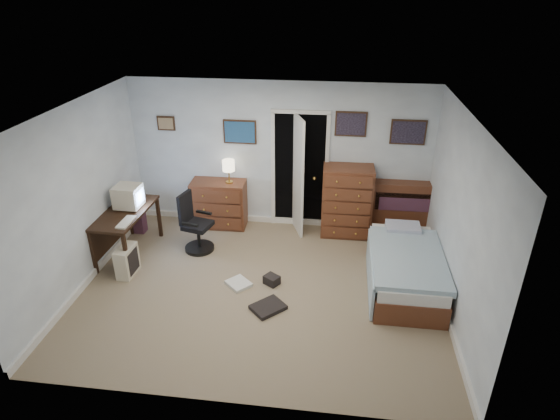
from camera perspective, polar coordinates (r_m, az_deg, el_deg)
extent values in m
cube|color=#84755B|center=(6.70, -2.32, -9.56)|extent=(5.00, 4.00, 0.02)
cube|color=black|center=(7.49, -18.41, -0.30)|extent=(0.64, 1.31, 0.04)
cube|color=black|center=(7.33, -21.84, -4.86)|extent=(0.05, 0.05, 0.70)
cube|color=black|center=(7.09, -18.22, -5.32)|extent=(0.05, 0.05, 0.70)
cube|color=black|center=(8.24, -17.84, -0.60)|extent=(0.05, 0.05, 0.70)
cube|color=black|center=(8.03, -14.53, -0.87)|extent=(0.05, 0.05, 0.70)
cube|color=black|center=(7.76, -19.90, -2.30)|extent=(0.07, 1.19, 0.50)
cube|color=beige|center=(7.52, -18.04, 1.62)|extent=(0.39, 0.37, 0.34)
cube|color=#8CB2F2|center=(7.44, -16.70, 1.54)|extent=(0.02, 0.28, 0.22)
cube|color=beige|center=(7.59, -17.85, 0.40)|extent=(0.26, 0.26, 0.02)
cube|color=beige|center=(7.13, -18.26, -1.41)|extent=(0.16, 0.40, 0.02)
cube|color=beige|center=(7.22, -18.16, -5.90)|extent=(0.21, 0.42, 0.45)
cube|color=black|center=(7.17, -17.41, -6.00)|extent=(0.02, 0.30, 0.35)
cylinder|color=black|center=(7.66, -9.76, -4.57)|extent=(0.56, 0.56, 0.05)
cylinder|color=black|center=(7.56, -9.88, -3.29)|extent=(0.07, 0.07, 0.36)
cube|color=black|center=(7.46, -10.00, -1.86)|extent=(0.48, 0.48, 0.07)
cube|color=black|center=(7.43, -11.48, 0.30)|extent=(0.14, 0.36, 0.49)
cube|color=black|center=(7.24, -10.93, -1.74)|extent=(0.27, 0.11, 0.04)
cube|color=black|center=(7.56, -9.26, -0.30)|extent=(0.27, 0.11, 0.04)
cube|color=maroon|center=(8.22, -16.95, 0.18)|extent=(0.19, 0.19, 0.89)
cube|color=brown|center=(8.18, -7.42, 0.77)|extent=(0.94, 0.49, 0.82)
cylinder|color=gold|center=(7.96, -6.19, 3.42)|extent=(0.13, 0.13, 0.02)
cylinder|color=gold|center=(7.91, -6.24, 4.24)|extent=(0.03, 0.03, 0.25)
cylinder|color=beige|center=(7.84, -6.30, 5.42)|extent=(0.21, 0.21, 0.18)
cube|color=black|center=(8.20, 2.61, 5.54)|extent=(0.90, 0.60, 2.00)
cube|color=white|center=(7.94, -0.85, 4.84)|extent=(0.06, 0.05, 2.00)
cube|color=white|center=(7.87, 5.67, 4.51)|extent=(0.06, 0.05, 2.00)
cube|color=white|center=(7.57, 2.55, 11.87)|extent=(0.96, 0.05, 0.06)
cube|color=white|center=(7.80, 2.00, 4.41)|extent=(0.31, 0.77, 2.00)
sphere|color=gold|center=(7.64, 4.22, 3.86)|extent=(0.06, 0.06, 0.06)
cube|color=brown|center=(7.83, 8.13, 1.06)|extent=(0.83, 0.50, 1.20)
cube|color=brown|center=(8.08, 14.73, 0.20)|extent=(1.04, 0.27, 0.94)
cube|color=black|center=(7.94, 14.94, 1.09)|extent=(0.96, 0.12, 0.31)
cube|color=maroon|center=(7.95, 14.91, 0.82)|extent=(0.83, 0.14, 0.23)
cube|color=brown|center=(6.89, 14.93, -7.71)|extent=(0.93, 1.84, 0.32)
cube|color=white|center=(6.76, 15.16, -6.01)|extent=(0.90, 1.81, 0.17)
cube|color=#5A88A7|center=(6.63, 15.35, -5.69)|extent=(0.99, 1.57, 0.09)
cube|color=#5A88A7|center=(6.71, 10.95, -7.28)|extent=(0.05, 1.56, 0.50)
cube|color=#6A74AA|center=(7.28, 14.74, -2.19)|extent=(0.51, 0.35, 0.12)
cube|color=#331E11|center=(8.15, -13.72, 10.24)|extent=(0.30, 0.03, 0.24)
cube|color=#9C8555|center=(8.13, -13.76, 10.20)|extent=(0.25, 0.01, 0.19)
cube|color=#331E11|center=(7.83, -4.92, 9.47)|extent=(0.55, 0.03, 0.40)
cube|color=navy|center=(7.81, -4.94, 9.43)|extent=(0.50, 0.01, 0.35)
cube|color=#331E11|center=(7.61, 8.64, 10.33)|extent=(0.50, 0.03, 0.40)
cube|color=black|center=(7.59, 8.64, 10.30)|extent=(0.45, 0.01, 0.35)
cube|color=#331E11|center=(7.71, 15.36, 9.13)|extent=(0.55, 0.03, 0.40)
cube|color=black|center=(7.69, 15.38, 9.09)|extent=(0.50, 0.01, 0.35)
cube|color=black|center=(6.74, -1.02, -8.51)|extent=(0.26, 0.25, 0.13)
cube|color=black|center=(6.31, -1.47, -11.77)|extent=(0.52, 0.52, 0.06)
cube|color=silver|center=(6.77, -5.07, -8.92)|extent=(0.43, 0.42, 0.05)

